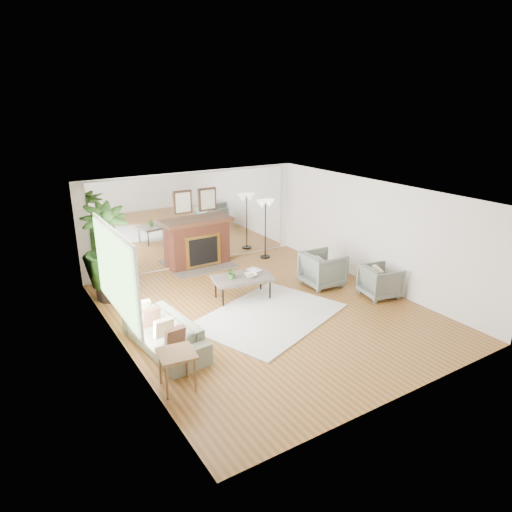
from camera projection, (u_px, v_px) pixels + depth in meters
ground at (267, 311)px, 9.62m from camera, size 7.00×7.00×0.00m
wall_left at (121, 286)px, 7.71m from camera, size 0.02×7.00×2.50m
wall_right at (374, 234)px, 10.71m from camera, size 0.02×7.00×2.50m
wall_back at (195, 219)px, 12.01m from camera, size 6.00×0.02×2.50m
mirror_panel at (195, 219)px, 11.99m from camera, size 5.40×0.04×2.40m
window_panel at (115, 273)px, 8.02m from camera, size 0.04×2.40×1.50m
fireplace at (200, 243)px, 12.02m from camera, size 1.85×0.83×2.05m
area_rug at (269, 316)px, 9.38m from camera, size 3.46×2.97×0.03m
coffee_table at (243, 279)px, 10.09m from camera, size 1.43×0.99×0.52m
sofa at (164, 334)px, 8.09m from camera, size 0.98×2.05×0.58m
armchair_back at (323, 269)px, 10.86m from camera, size 0.95×0.93×0.82m
armchair_front at (381, 281)px, 10.26m from camera, size 0.93×0.92×0.72m
side_table at (177, 358)px, 6.90m from camera, size 0.61×0.61×0.62m
potted_ficus at (106, 250)px, 9.89m from camera, size 1.06×1.06×2.15m
floor_lamp at (265, 209)px, 12.45m from camera, size 0.54×0.30×1.66m
tabletop_plant at (232, 273)px, 9.92m from camera, size 0.30×0.28×0.28m
fruit_bowl at (251, 275)px, 10.07m from camera, size 0.31×0.31×0.07m
book at (251, 271)px, 10.36m from camera, size 0.29×0.35×0.02m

